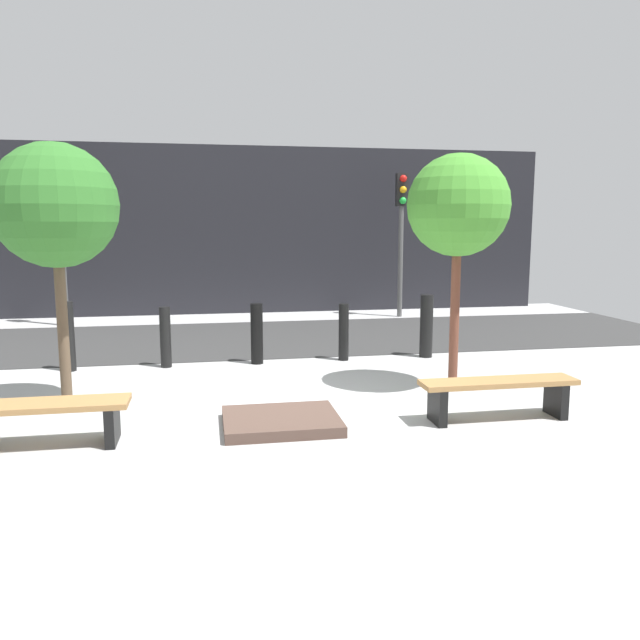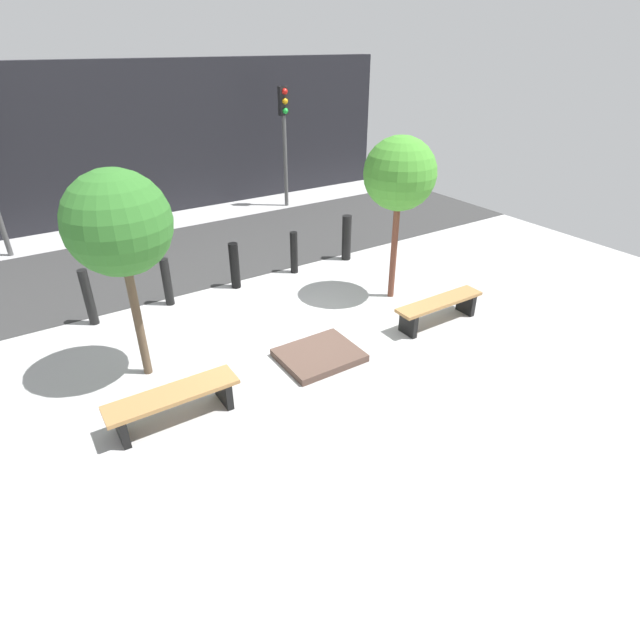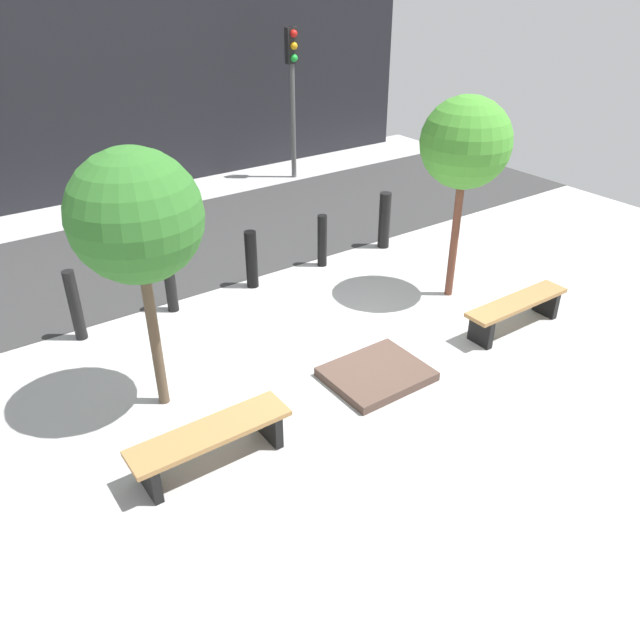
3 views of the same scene
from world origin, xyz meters
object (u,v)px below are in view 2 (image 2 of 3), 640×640
object	(u,v)px
bollard_center	(235,266)
bollard_right	(294,253)
planter_bed	(319,355)
bollard_far_left	(88,297)
bollard_left	(167,282)
traffic_light_mid_west	(284,126)
tree_behind_left_bench	(118,224)
bench_right	(439,307)
bollard_far_right	(347,238)
tree_behind_right_bench	(400,175)
bench_left	(173,400)

from	to	relation	value
bollard_center	bollard_right	distance (m)	1.45
planter_bed	bollard_far_left	world-z (taller)	bollard_far_left
bollard_far_left	bollard_left	world-z (taller)	bollard_far_left
bollard_far_left	traffic_light_mid_west	distance (m)	8.48
tree_behind_left_bench	bench_right	bearing A→B (deg)	-15.10
tree_behind_left_bench	bollard_far_left	xyz separation A→B (m)	(-0.39, 2.13, -1.92)
bollard_center	bollard_far_right	bearing A→B (deg)	0.00
bollard_center	bollard_far_right	distance (m)	2.90
bench_right	bollard_far_right	bearing A→B (deg)	83.46
tree_behind_right_bench	traffic_light_mid_west	xyz separation A→B (m)	(1.40, 6.82, -0.07)
tree_behind_left_bench	bollard_left	distance (m)	3.09
bench_left	bollard_center	world-z (taller)	bollard_center
bollard_center	traffic_light_mid_west	size ratio (longest dim) A/B	0.28
bollard_left	traffic_light_mid_west	bearing A→B (deg)	41.12
bench_left	bollard_center	xyz separation A→B (m)	(2.52, 3.49, 0.16)
bench_right	bollard_far_left	size ratio (longest dim) A/B	1.70
bollard_far_left	bollard_left	bearing A→B (deg)	0.00
bollard_far_left	bollard_center	bearing A→B (deg)	0.00
planter_bed	bollard_left	size ratio (longest dim) A/B	1.33
tree_behind_left_bench	bollard_left	bearing A→B (deg)	63.46
planter_bed	bollard_far_left	distance (m)	4.41
traffic_light_mid_west	bench_left	bearing A→B (deg)	-128.20
bollard_far_left	bollard_far_right	distance (m)	5.80
tree_behind_right_bench	bollard_far_right	size ratio (longest dim) A/B	2.96
bench_left	bench_right	world-z (taller)	bench_right
planter_bed	bench_left	bearing A→B (deg)	-175.45
bench_left	bollard_right	world-z (taller)	bollard_right
bollard_left	bollard_far_right	xyz separation A→B (m)	(4.35, 0.00, 0.05)
planter_bed	bollard_left	distance (m)	3.62
bench_right	bollard_far_right	size ratio (longest dim) A/B	1.71
tree_behind_right_bench	bollard_far_left	size ratio (longest dim) A/B	2.93
bench_right	tree_behind_left_bench	size ratio (longest dim) A/B	0.57
bollard_far_right	bollard_far_left	bearing A→B (deg)	180.00
tree_behind_right_bench	bollard_center	xyz separation A→B (m)	(-2.52, 2.13, -1.99)
bench_right	bollard_far_right	xyz separation A→B (m)	(0.39, 3.49, 0.19)
bollard_far_left	bollard_right	distance (m)	4.35
bench_left	bollard_left	world-z (taller)	bollard_left
bench_left	bollard_left	size ratio (longest dim) A/B	1.87
planter_bed	bench_right	bearing A→B (deg)	-4.55
planter_bed	bollard_center	distance (m)	3.32
bollard_far_left	bench_right	bearing A→B (deg)	-32.79
bollard_right	bollard_far_left	bearing A→B (deg)	180.00
bollard_far_left	traffic_light_mid_west	xyz separation A→B (m)	(6.82, 4.69, 1.87)
planter_bed	bollard_far_right	bearing A→B (deg)	48.59
tree_behind_left_bench	bollard_far_right	distance (m)	6.13
bollard_center	traffic_light_mid_west	xyz separation A→B (m)	(3.92, 4.69, 1.92)
tree_behind_left_bench	traffic_light_mid_west	size ratio (longest dim) A/B	0.92
bench_right	planter_bed	bearing A→B (deg)	175.22
bench_left	tree_behind_left_bench	distance (m)	2.52
tree_behind_left_bench	traffic_light_mid_west	bearing A→B (deg)	46.67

